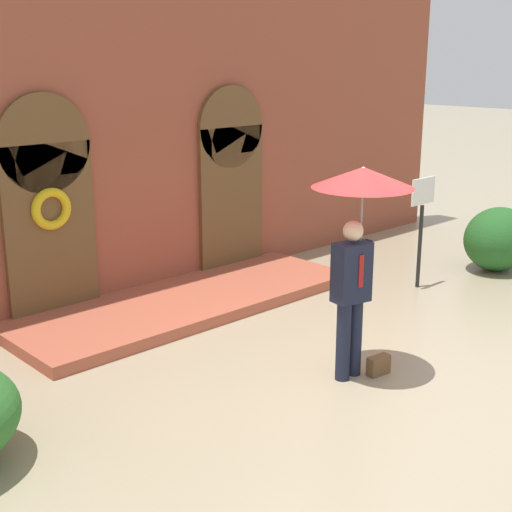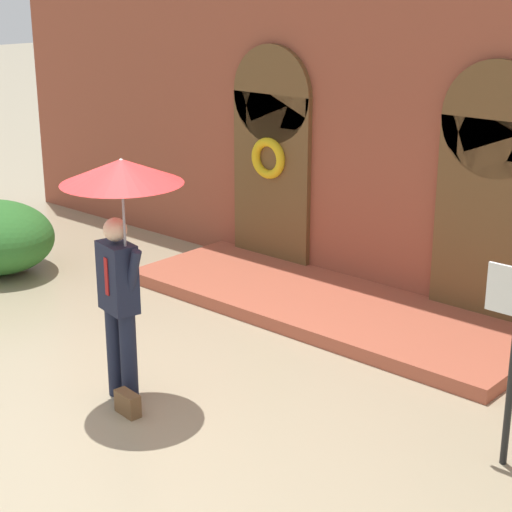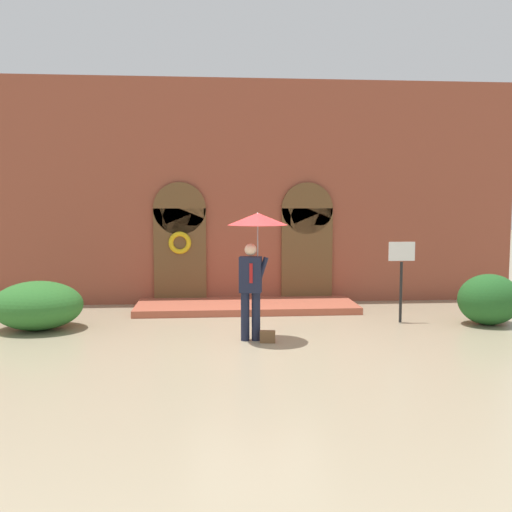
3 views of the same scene
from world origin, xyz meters
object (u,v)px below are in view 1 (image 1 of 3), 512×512
person_with_umbrella (360,209)px  handbag (379,365)px  sign_post (422,214)px  shrub_right (499,239)px

person_with_umbrella → handbag: size_ratio=8.44×
handbag → sign_post: 3.53m
sign_post → shrub_right: (1.76, -0.37, -0.63)m
handbag → sign_post: size_ratio=0.16×
handbag → sign_post: (3.00, 1.53, 1.05)m
person_with_umbrella → shrub_right: size_ratio=1.82×
person_with_umbrella → handbag: person_with_umbrella is taller
shrub_right → person_with_umbrella: bearing=-169.0°
sign_post → shrub_right: bearing=-11.7°
handbag → sign_post: sign_post is taller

